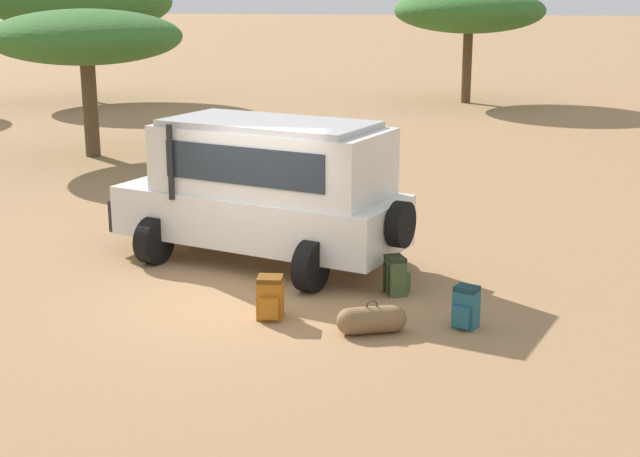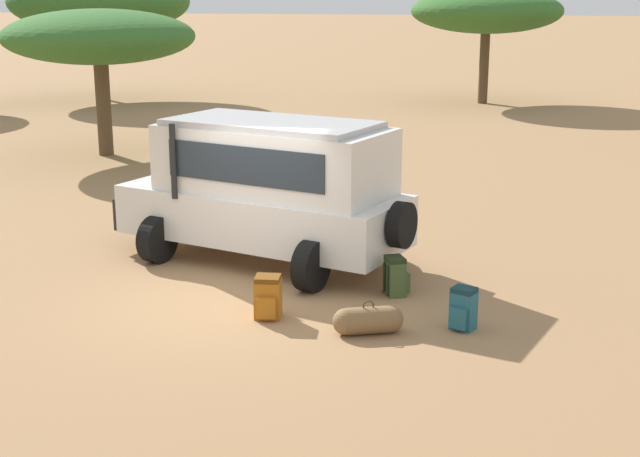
% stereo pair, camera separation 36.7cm
% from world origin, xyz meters
% --- Properties ---
extents(ground_plane, '(320.00, 320.00, 0.00)m').
position_xyz_m(ground_plane, '(0.00, 0.00, 0.00)').
color(ground_plane, '#9E754C').
extents(safari_vehicle, '(5.45, 3.64, 2.44)m').
position_xyz_m(safari_vehicle, '(0.07, 2.03, 1.29)').
color(safari_vehicle, silver).
rests_on(safari_vehicle, ground_plane).
extents(backpack_beside_front_wheel, '(0.39, 0.41, 0.60)m').
position_xyz_m(backpack_beside_front_wheel, '(3.48, -0.51, 0.29)').
color(backpack_beside_front_wheel, '#235B6B').
rests_on(backpack_beside_front_wheel, ground_plane).
extents(backpack_cluster_center, '(0.43, 0.43, 0.60)m').
position_xyz_m(backpack_cluster_center, '(2.40, 0.72, 0.29)').
color(backpack_cluster_center, '#42562D').
rests_on(backpack_cluster_center, ground_plane).
extents(backpack_near_rear_wheel, '(0.40, 0.45, 0.61)m').
position_xyz_m(backpack_near_rear_wheel, '(0.74, -0.61, 0.30)').
color(backpack_near_rear_wheel, '#B26619').
rests_on(backpack_near_rear_wheel, ground_plane).
extents(duffel_bag_low_black_case, '(0.94, 0.58, 0.47)m').
position_xyz_m(duffel_bag_low_black_case, '(2.23, -0.93, 0.19)').
color(duffel_bag_low_black_case, brown).
rests_on(duffel_bag_low_black_case, ground_plane).
extents(acacia_tree_left_mid, '(7.54, 6.83, 5.32)m').
position_xyz_m(acacia_tree_left_mid, '(-12.65, 23.20, 4.04)').
color(acacia_tree_left_mid, brown).
rests_on(acacia_tree_left_mid, ground_plane).
extents(acacia_tree_centre_back, '(5.22, 5.35, 4.03)m').
position_xyz_m(acacia_tree_centre_back, '(-7.03, 11.01, 3.26)').
color(acacia_tree_centre_back, brown).
rests_on(acacia_tree_centre_back, ground_plane).
extents(acacia_tree_right_mid, '(6.06, 6.37, 4.60)m').
position_xyz_m(acacia_tree_right_mid, '(3.09, 25.18, 3.69)').
color(acacia_tree_right_mid, brown).
rests_on(acacia_tree_right_mid, ground_plane).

